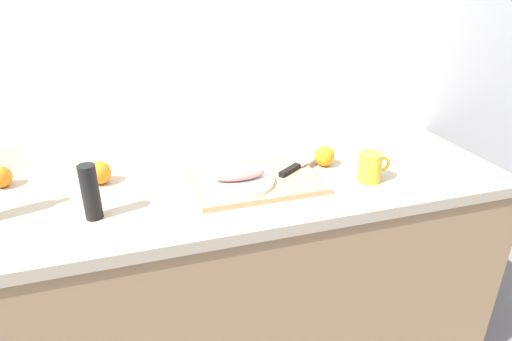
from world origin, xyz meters
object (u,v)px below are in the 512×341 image
coffee_mug_0 (371,167)px  pepper_mill (90,192)px  fish_fillet (239,174)px  white_plate (239,181)px  chef_knife (298,165)px  cutting_board (256,181)px  orange_0 (99,173)px

coffee_mug_0 → pepper_mill: bearing=178.7°
fish_fillet → white_plate: bearing=90.0°
coffee_mug_0 → pepper_mill: (-0.93, 0.02, 0.03)m
fish_fillet → chef_knife: bearing=13.3°
cutting_board → white_plate: white_plate is taller
cutting_board → chef_knife: bearing=13.2°
cutting_board → pepper_mill: pepper_mill is taller
pepper_mill → white_plate: bearing=7.3°
orange_0 → white_plate: bearing=-21.2°
cutting_board → orange_0: 0.55m
white_plate → coffee_mug_0: coffee_mug_0 is taller
fish_fillet → coffee_mug_0: (0.46, -0.08, 0.00)m
white_plate → fish_fillet: size_ratio=1.33×
cutting_board → chef_knife: chef_knife is taller
orange_0 → cutting_board: bearing=-17.2°
chef_knife → orange_0: (-0.70, 0.12, 0.01)m
cutting_board → orange_0: (-0.52, 0.16, 0.03)m
cutting_board → orange_0: orange_0 is taller
cutting_board → white_plate: bearing=-166.5°
fish_fillet → orange_0: size_ratio=2.22×
orange_0 → pepper_mill: 0.24m
fish_fillet → chef_knife: fish_fillet is taller
chef_knife → coffee_mug_0: (0.22, -0.14, 0.02)m
white_plate → pepper_mill: pepper_mill is taller
fish_fillet → chef_knife: (0.24, 0.06, -0.02)m
fish_fillet → chef_knife: 0.25m
cutting_board → chef_knife: 0.18m
chef_knife → orange_0: 0.71m
cutting_board → coffee_mug_0: bearing=-13.9°
coffee_mug_0 → orange_0: bearing=164.2°
cutting_board → orange_0: size_ratio=5.38×
coffee_mug_0 → pepper_mill: size_ratio=0.71×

